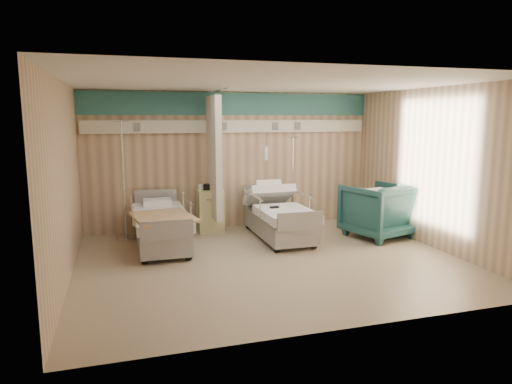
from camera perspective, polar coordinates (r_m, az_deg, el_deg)
ground at (r=7.41m, az=1.81°, el=-8.61°), size 6.00×5.00×0.00m
room_walls at (r=7.30m, az=1.02°, el=6.03°), size 6.04×5.04×2.82m
bed_right at (r=8.70m, az=2.85°, el=-3.75°), size 1.00×2.16×0.63m
bed_left at (r=8.25m, az=-11.75°, el=-4.67°), size 1.00×2.16×0.63m
bedside_cabinet at (r=9.24m, az=-5.77°, el=-2.33°), size 0.50×0.48×0.85m
visitor_armchair at (r=9.05m, az=14.97°, el=-2.25°), size 1.38×1.40×1.03m
waffle_blanket at (r=8.97m, az=15.06°, el=1.20°), size 0.65×0.60×0.06m
iv_stand_right at (r=9.61m, az=4.53°, el=-2.08°), size 0.34×0.34×1.90m
iv_stand_left at (r=8.96m, az=-16.01°, el=-2.80°), size 0.40×0.40×2.23m
call_remote at (r=8.40m, az=2.31°, el=-1.91°), size 0.17×0.09×0.04m
tan_blanket at (r=7.73m, az=-11.52°, el=-3.06°), size 1.10×1.30×0.04m
toiletry_bag at (r=9.15m, az=-5.90°, el=0.63°), size 0.24×0.19×0.12m
white_cup at (r=9.08m, az=-6.98°, el=0.57°), size 0.11×0.11×0.12m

